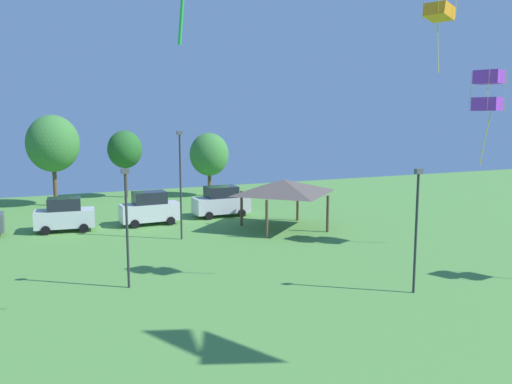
{
  "coord_description": "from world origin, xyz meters",
  "views": [
    {
      "loc": [
        -7.95,
        1.83,
        8.36
      ],
      "look_at": [
        -1.9,
        15.7,
        6.12
      ],
      "focal_mm": 38.0,
      "sensor_mm": 36.0,
      "label": 1
    }
  ],
  "objects_px": {
    "park_pavilion": "(284,187)",
    "treeline_tree_4": "(209,154)",
    "light_post_0": "(180,180)",
    "parked_car_third_from_left": "(150,209)",
    "kite_flying_2": "(488,91)",
    "light_post_1": "(416,223)",
    "treeline_tree_2": "(53,144)",
    "treeline_tree_3": "(125,150)",
    "light_post_2": "(127,221)",
    "parked_car_second_from_left": "(65,215)",
    "parked_car_rightmost_in_row": "(221,202)"
  },
  "relations": [
    {
      "from": "park_pavilion",
      "to": "treeline_tree_4",
      "type": "xyz_separation_m",
      "value": [
        0.06,
        16.8,
        1.11
      ]
    },
    {
      "from": "light_post_0",
      "to": "treeline_tree_4",
      "type": "bearing_deg",
      "value": 65.61
    },
    {
      "from": "parked_car_third_from_left",
      "to": "light_post_0",
      "type": "xyz_separation_m",
      "value": [
        0.86,
        -5.55,
        2.76
      ]
    },
    {
      "from": "kite_flying_2",
      "to": "light_post_1",
      "type": "distance_m",
      "value": 12.4
    },
    {
      "from": "treeline_tree_2",
      "to": "treeline_tree_3",
      "type": "height_order",
      "value": "treeline_tree_2"
    },
    {
      "from": "kite_flying_2",
      "to": "park_pavilion",
      "type": "xyz_separation_m",
      "value": [
        -8.64,
        9.91,
        -6.55
      ]
    },
    {
      "from": "kite_flying_2",
      "to": "light_post_2",
      "type": "xyz_separation_m",
      "value": [
        -21.4,
        0.9,
        -6.36
      ]
    },
    {
      "from": "parked_car_third_from_left",
      "to": "treeline_tree_2",
      "type": "relative_size",
      "value": 0.54
    },
    {
      "from": "kite_flying_2",
      "to": "treeline_tree_2",
      "type": "relative_size",
      "value": 0.7
    },
    {
      "from": "parked_car_second_from_left",
      "to": "light_post_2",
      "type": "xyz_separation_m",
      "value": [
        1.81,
        -14.42,
        2.09
      ]
    },
    {
      "from": "park_pavilion",
      "to": "parked_car_second_from_left",
      "type": "bearing_deg",
      "value": 159.66
    },
    {
      "from": "parked_car_rightmost_in_row",
      "to": "light_post_2",
      "type": "bearing_deg",
      "value": -124.82
    },
    {
      "from": "treeline_tree_2",
      "to": "treeline_tree_3",
      "type": "relative_size",
      "value": 1.23
    },
    {
      "from": "parked_car_third_from_left",
      "to": "treeline_tree_4",
      "type": "bearing_deg",
      "value": 51.55
    },
    {
      "from": "kite_flying_2",
      "to": "treeline_tree_4",
      "type": "xyz_separation_m",
      "value": [
        -8.57,
        26.71,
        -5.44
      ]
    },
    {
      "from": "light_post_0",
      "to": "parked_car_second_from_left",
      "type": "bearing_deg",
      "value": 140.37
    },
    {
      "from": "parked_car_third_from_left",
      "to": "park_pavilion",
      "type": "bearing_deg",
      "value": -33.29
    },
    {
      "from": "park_pavilion",
      "to": "treeline_tree_3",
      "type": "relative_size",
      "value": 0.92
    },
    {
      "from": "kite_flying_2",
      "to": "treeline_tree_3",
      "type": "xyz_separation_m",
      "value": [
        -16.39,
        29.37,
        -4.91
      ]
    },
    {
      "from": "kite_flying_2",
      "to": "parked_car_third_from_left",
      "type": "xyz_separation_m",
      "value": [
        -17.19,
        15.16,
        -8.41
      ]
    },
    {
      "from": "light_post_1",
      "to": "treeline_tree_3",
      "type": "distance_m",
      "value": 35.29
    },
    {
      "from": "parked_car_third_from_left",
      "to": "park_pavilion",
      "type": "distance_m",
      "value": 10.21
    },
    {
      "from": "light_post_1",
      "to": "light_post_2",
      "type": "bearing_deg",
      "value": 153.29
    },
    {
      "from": "kite_flying_2",
      "to": "light_post_0",
      "type": "bearing_deg",
      "value": 149.52
    },
    {
      "from": "parked_car_third_from_left",
      "to": "park_pavilion",
      "type": "height_order",
      "value": "park_pavilion"
    },
    {
      "from": "light_post_1",
      "to": "treeline_tree_3",
      "type": "bearing_deg",
      "value": 101.55
    },
    {
      "from": "kite_flying_2",
      "to": "treeline_tree_3",
      "type": "distance_m",
      "value": 33.99
    },
    {
      "from": "treeline_tree_2",
      "to": "parked_car_third_from_left",
      "type": "bearing_deg",
      "value": -63.04
    },
    {
      "from": "parked_car_second_from_left",
      "to": "treeline_tree_4",
      "type": "xyz_separation_m",
      "value": [
        14.64,
        11.39,
        3.01
      ]
    },
    {
      "from": "parked_car_third_from_left",
      "to": "parked_car_rightmost_in_row",
      "type": "distance_m",
      "value": 6.1
    },
    {
      "from": "parked_car_rightmost_in_row",
      "to": "treeline_tree_3",
      "type": "distance_m",
      "value": 14.68
    },
    {
      "from": "light_post_2",
      "to": "treeline_tree_3",
      "type": "bearing_deg",
      "value": 80.02
    },
    {
      "from": "treeline_tree_2",
      "to": "treeline_tree_3",
      "type": "distance_m",
      "value": 7.25
    },
    {
      "from": "treeline_tree_3",
      "to": "parked_car_second_from_left",
      "type": "bearing_deg",
      "value": -115.9
    },
    {
      "from": "light_post_0",
      "to": "light_post_2",
      "type": "xyz_separation_m",
      "value": [
        -5.08,
        -8.71,
        -0.71
      ]
    },
    {
      "from": "park_pavilion",
      "to": "light_post_0",
      "type": "bearing_deg",
      "value": -177.76
    },
    {
      "from": "light_post_2",
      "to": "parked_car_rightmost_in_row",
      "type": "bearing_deg",
      "value": 56.06
    },
    {
      "from": "light_post_1",
      "to": "light_post_2",
      "type": "distance_m",
      "value": 13.51
    },
    {
      "from": "light_post_1",
      "to": "treeline_tree_4",
      "type": "bearing_deg",
      "value": 88.63
    },
    {
      "from": "parked_car_third_from_left",
      "to": "treeline_tree_3",
      "type": "bearing_deg",
      "value": 85.06
    },
    {
      "from": "treeline_tree_2",
      "to": "light_post_2",
      "type": "bearing_deg",
      "value": -86.17
    },
    {
      "from": "parked_car_third_from_left",
      "to": "light_post_1",
      "type": "relative_size",
      "value": 0.75
    },
    {
      "from": "kite_flying_2",
      "to": "light_post_0",
      "type": "xyz_separation_m",
      "value": [
        -16.33,
        9.61,
        -5.64
      ]
    },
    {
      "from": "parked_car_second_from_left",
      "to": "park_pavilion",
      "type": "bearing_deg",
      "value": -14.45
    },
    {
      "from": "treeline_tree_4",
      "to": "parked_car_rightmost_in_row",
      "type": "bearing_deg",
      "value": -103.73
    },
    {
      "from": "light_post_1",
      "to": "parked_car_second_from_left",
      "type": "bearing_deg",
      "value": 124.12
    },
    {
      "from": "parked_car_third_from_left",
      "to": "park_pavilion",
      "type": "relative_size",
      "value": 0.72
    },
    {
      "from": "light_post_2",
      "to": "treeline_tree_4",
      "type": "relative_size",
      "value": 0.91
    },
    {
      "from": "parked_car_second_from_left",
      "to": "parked_car_third_from_left",
      "type": "bearing_deg",
      "value": 4.45
    },
    {
      "from": "light_post_0",
      "to": "treeline_tree_3",
      "type": "xyz_separation_m",
      "value": [
        -0.06,
        19.76,
        0.73
      ]
    }
  ]
}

